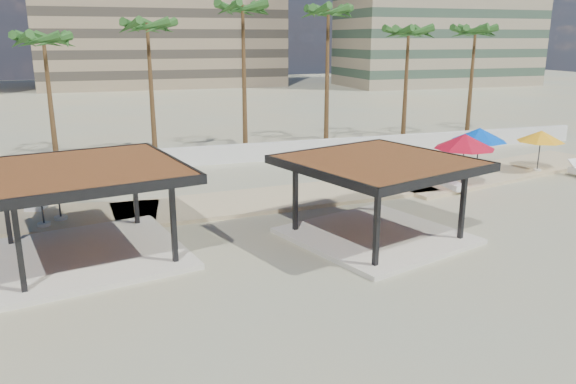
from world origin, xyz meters
name	(u,v)px	position (x,y,z in m)	size (l,w,h in m)	color
ground	(287,255)	(0.00, 0.00, 0.00)	(200.00, 200.00, 0.00)	tan
promenade	(278,195)	(2.00, 7.67, 0.06)	(44.45, 7.97, 0.24)	#C6B284
boundary_wall	(208,155)	(0.00, 16.00, 0.60)	(56.00, 0.30, 1.20)	silver
pavilion_central	(378,191)	(3.93, 0.62, 1.93)	(8.00, 8.00, 3.23)	beige
pavilion_west	(85,204)	(-6.90, 2.06, 2.02)	(7.92, 7.92, 3.39)	beige
umbrella_b	(55,164)	(-8.13, 6.51, 2.62)	(3.21, 3.21, 2.84)	beige
umbrella_c	(465,142)	(11.48, 5.80, 2.59)	(4.17, 4.17, 2.80)	beige
umbrella_d	(479,135)	(13.77, 7.69, 2.52)	(3.43, 3.43, 2.72)	beige
umbrella_e	(541,136)	(17.95, 7.60, 2.23)	(2.95, 2.95, 2.38)	beige
umbrella_f	(37,170)	(-8.75, 5.80, 2.56)	(3.95, 3.95, 2.77)	beige
lounger_a	(42,201)	(-9.11, 9.09, 0.38)	(1.33, 2.34, 0.84)	white
lounger_b	(369,177)	(7.48, 8.53, 0.40)	(1.17, 2.49, 0.91)	white
lounger_c	(452,184)	(10.97, 5.84, 0.35)	(0.69, 1.90, 0.71)	white
palm_c	(44,44)	(-9.00, 18.10, 7.35)	(3.00, 3.00, 8.46)	brown
palm_d	(148,31)	(-3.00, 18.90, 8.12)	(3.00, 3.00, 9.28)	brown
palm_e	(243,14)	(3.00, 18.40, 9.18)	(3.00, 3.00, 10.42)	brown
palm_f	(328,17)	(9.00, 18.60, 9.06)	(3.00, 3.00, 10.28)	brown
palm_g	(408,36)	(15.00, 18.20, 7.83)	(3.00, 3.00, 8.97)	brown
palm_h	(475,35)	(21.00, 18.80, 7.91)	(3.00, 3.00, 9.06)	brown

